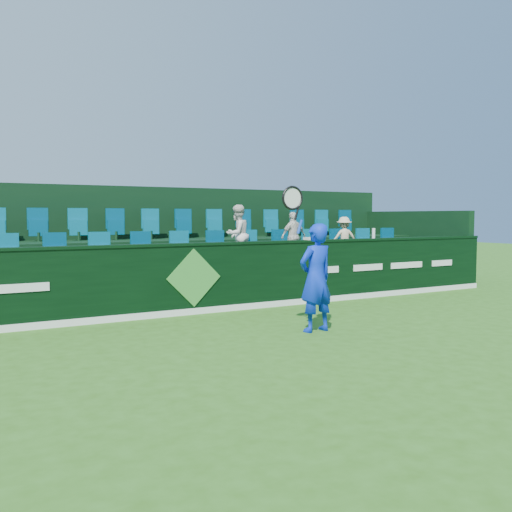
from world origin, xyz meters
TOP-DOWN VIEW (x-y plane):
  - ground at (0.00, 0.00)m, footprint 60.00×60.00m
  - sponsor_hoarding at (0.00, 4.00)m, footprint 16.00×0.25m
  - stand_tier_front at (0.00, 5.10)m, footprint 16.00×2.00m
  - stand_tier_back at (0.00, 7.00)m, footprint 16.00×1.80m
  - stand_rear at (0.00, 7.44)m, footprint 16.00×4.10m
  - seat_row_front at (0.00, 5.50)m, footprint 13.50×0.50m
  - seat_row_back at (0.00, 7.30)m, footprint 13.50×0.50m
  - tennis_player at (1.03, 1.45)m, footprint 1.10×0.47m
  - spectator_left at (1.61, 5.12)m, footprint 0.76×0.68m
  - spectator_middle at (3.09, 5.12)m, footprint 0.69×0.32m
  - spectator_right at (4.60, 5.12)m, footprint 0.76×0.59m
  - towel at (2.84, 4.00)m, footprint 0.36×0.23m
  - drinks_bottle at (4.55, 4.00)m, footprint 0.07×0.07m

SIDE VIEW (x-z plane):
  - ground at x=0.00m, z-range 0.00..0.00m
  - stand_tier_front at x=0.00m, z-range 0.00..0.80m
  - stand_tier_back at x=0.00m, z-range 0.00..1.30m
  - sponsor_hoarding at x=0.00m, z-range 0.00..1.35m
  - tennis_player at x=1.03m, z-range -0.30..2.07m
  - seat_row_front at x=0.00m, z-range 0.80..1.40m
  - stand_rear at x=0.00m, z-range -0.08..2.52m
  - spectator_right at x=4.60m, z-range 0.80..1.84m
  - towel at x=2.84m, z-range 1.35..1.40m
  - spectator_middle at x=3.09m, z-range 0.80..1.96m
  - spectator_left at x=1.61m, z-range 0.80..2.11m
  - drinks_bottle at x=4.55m, z-range 1.35..1.58m
  - seat_row_back at x=0.00m, z-range 1.30..1.90m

